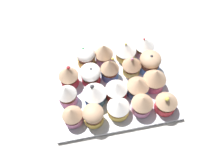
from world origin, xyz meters
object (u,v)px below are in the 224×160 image
Objects in this scene: baking_tray at (112,86)px; cupcake_6 at (132,65)px; cupcake_12 at (93,115)px; cupcake_3 at (145,46)px; cupcake_4 at (142,104)px; cupcake_14 at (91,74)px; cupcake_2 at (150,62)px; cupcake_17 at (67,94)px; cupcake_13 at (95,94)px; cupcake_18 at (68,76)px; cupcake_9 at (116,90)px; cupcake_1 at (155,78)px; cupcake_10 at (111,68)px; cupcake_16 at (72,115)px; cupcake_15 at (86,57)px; cupcake_0 at (166,102)px; cupcake_8 at (119,107)px; cupcake_7 at (126,50)px; cupcake_5 at (138,86)px; cupcake_11 at (104,53)px.

cupcake_6 reaches higher than baking_tray.
cupcake_3 is at bearing -44.27° from cupcake_12.
cupcake_4 is 17.42cm from cupcake_14.
cupcake_2 is 26.29cm from cupcake_17.
cupcake_13 reaches higher than baking_tray.
cupcake_6 is at bearing -88.94° from cupcake_18.
baking_tray is at bearing 7.78° from cupcake_9.
cupcake_1 is 1.11× the size of cupcake_9.
cupcake_6 is 9.65cm from cupcake_9.
cupcake_2 is 0.97× the size of cupcake_13.
cupcake_12 reaches higher than baking_tray.
cupcake_10 reaches higher than cupcake_16.
cupcake_14 is 13.56cm from cupcake_16.
cupcake_10 is 1.17× the size of cupcake_15.
cupcake_16 is at bearing 116.90° from cupcake_2.
cupcake_2 reaches higher than baking_tray.
cupcake_10 reaches higher than cupcake_15.
cupcake_0 is at bearing -117.11° from cupcake_9.
cupcake_8 is 0.93× the size of cupcake_14.
cupcake_7 is (19.84, 6.84, -0.00)cm from cupcake_0.
cupcake_15 is at bearing 33.49° from baking_tray.
cupcake_18 is at bearing 61.96° from cupcake_0.
cupcake_4 is at bearing -109.26° from cupcake_17.
cupcake_1 is 13.59cm from cupcake_8.
cupcake_2 is 24.52cm from cupcake_18.
cupcake_5 is 1.05× the size of cupcake_16.
cupcake_16 is at bearing 79.45° from cupcake_12.
cupcake_3 is at bearing -68.68° from cupcake_14.
cupcake_0 is at bearing -160.98° from cupcake_7.
cupcake_18 reaches higher than cupcake_2.
cupcake_18 reaches higher than cupcake_13.
cupcake_18 is at bearing 69.72° from cupcake_5.
cupcake_7 is (12.18, 5.79, -0.65)cm from cupcake_1.
cupcake_17 is (1.22, 13.73, 0.18)cm from cupcake_9.
cupcake_2 is 1.05× the size of cupcake_9.
cupcake_4 is 1.13× the size of cupcake_12.
cupcake_11 is at bearing 47.28° from cupcake_1.
cupcake_8 is at bearing 178.51° from cupcake_10.
cupcake_5 is (-13.71, 5.62, -0.02)cm from cupcake_3.
cupcake_10 is at bearing 137.15° from cupcake_7.
cupcake_8 is at bearing 152.00° from cupcake_6.
cupcake_16 is (-5.22, 19.26, -0.09)cm from cupcake_5.
cupcake_7 is at bearing -86.72° from cupcake_11.
cupcake_6 is at bearing 24.66° from cupcake_0.
cupcake_8 is 0.86× the size of cupcake_17.
cupcake_18 is (-5.98, 11.45, -0.06)cm from cupcake_11.
cupcake_12 is (-19.94, 19.44, -0.28)cm from cupcake_3.
cupcake_4 reaches higher than cupcake_12.
cupcake_18 is (-6.71, 24.57, 0.49)cm from cupcake_3.
cupcake_10 is 1.14× the size of cupcake_17.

